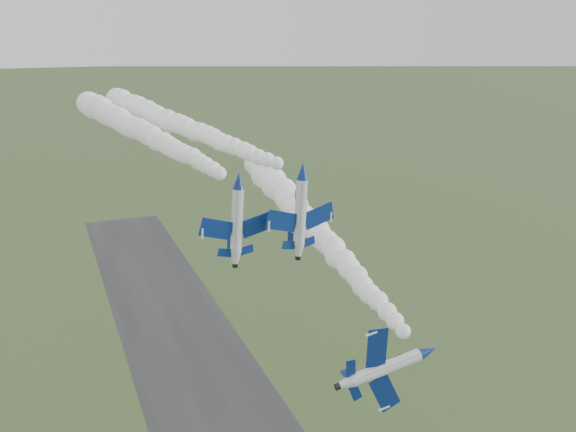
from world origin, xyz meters
name	(u,v)px	position (x,y,z in m)	size (l,w,h in m)	color
jet_lead	(428,352)	(13.04, -4.94, 30.61)	(3.68, 12.17, 9.86)	white
smoke_trail_jet_lead	(309,223)	(15.77, 34.10, 33.54)	(5.62, 73.05, 5.62)	white
jet_pair_left	(239,181)	(-1.80, 15.25, 46.53)	(10.30, 12.16, 3.04)	white
smoke_trail_jet_pair_left	(140,130)	(-8.62, 46.34, 48.36)	(4.51, 57.30, 4.51)	white
jet_pair_right	(303,171)	(6.80, 15.59, 46.92)	(10.95, 12.80, 3.22)	white
smoke_trail_jet_pair_right	(180,125)	(-1.13, 51.43, 48.15)	(4.52, 66.37, 4.52)	white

